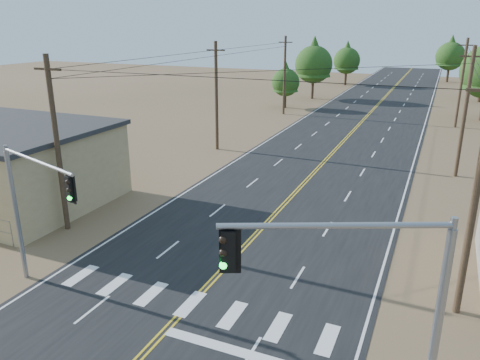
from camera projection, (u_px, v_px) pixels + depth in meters
The scene contains 13 objects.
road at pixel (319, 167), 39.26m from camera, with size 15.00×200.00×0.02m, color black.
utility_pole_left_near at pixel (57, 144), 25.96m from camera, with size 1.80×0.30×10.00m.
utility_pole_left_mid at pixel (216, 96), 43.34m from camera, with size 1.80×0.30×10.00m.
utility_pole_left_far at pixel (285, 75), 60.72m from camera, with size 1.80×0.30×10.00m.
utility_pole_right_near at pixel (475, 198), 18.01m from camera, with size 1.80×0.30×10.00m.
utility_pole_right_mid at pixel (465, 112), 35.40m from camera, with size 1.80×0.30×10.00m.
utility_pole_right_far at pixel (461, 83), 52.78m from camera, with size 1.80×0.30×10.00m.
signal_mast_left at pixel (29, 199), 19.88m from camera, with size 5.41×1.97×6.49m.
signal_mast_right at pixel (376, 302), 11.81m from camera, with size 5.32×2.60×7.13m.
tree_left_near at pixel (286, 80), 65.73m from camera, with size 3.90×3.90×6.50m.
tree_left_mid at pixel (314, 61), 73.16m from camera, with size 5.83×5.83×9.72m.
tree_left_far at pixel (347, 58), 90.07m from camera, with size 5.05×5.05×8.42m.
tree_right_far at pixel (451, 53), 94.27m from camera, with size 5.64×5.64×9.40m.
Camera 1 is at (8.90, -7.08, 11.50)m, focal length 35.00 mm.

